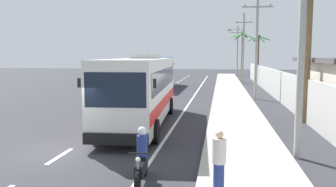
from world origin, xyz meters
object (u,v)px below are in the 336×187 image
object	(u,v)px
palm_third	(309,28)
motorcycle_beside_bus	(142,161)
coach_bus_far_lane	(155,71)
utility_pole_nearest	(302,25)
utility_pole_far	(243,46)
palm_second	(243,45)
palm_nearest	(258,47)
pedestrian_near_kerb	(219,161)
coach_bus_foreground	(141,88)
utility_pole_mid	(257,44)
utility_pole_distant	(237,50)

from	to	relation	value
palm_third	motorcycle_beside_bus	bearing A→B (deg)	-123.97
coach_bus_far_lane	utility_pole_nearest	world-z (taller)	utility_pole_nearest
coach_bus_far_lane	utility_pole_far	distance (m)	13.23
coach_bus_far_lane	palm_second	distance (m)	14.54
palm_nearest	pedestrian_near_kerb	bearing A→B (deg)	-97.10
coach_bus_foreground	palm_second	distance (m)	31.52
pedestrian_near_kerb	utility_pole_far	distance (m)	38.04
utility_pole_mid	palm_second	distance (m)	18.80
palm_third	palm_nearest	bearing A→B (deg)	89.04
utility_pole_mid	utility_pole_distant	bearing A→B (deg)	90.07
utility_pole_distant	palm_second	bearing A→B (deg)	-89.97
motorcycle_beside_bus	palm_second	world-z (taller)	palm_second
pedestrian_near_kerb	palm_nearest	xyz separation A→B (m)	(5.12, 41.10, 3.78)
pedestrian_near_kerb	palm_nearest	distance (m)	41.59
coach_bus_foreground	motorcycle_beside_bus	xyz separation A→B (m)	(1.96, -8.32, -1.31)
coach_bus_foreground	coach_bus_far_lane	bearing A→B (deg)	99.12
pedestrian_near_kerb	utility_pole_distant	world-z (taller)	utility_pole_distant
palm_nearest	palm_third	bearing A→B (deg)	-90.96
utility_pole_mid	palm_nearest	bearing A→B (deg)	83.70
utility_pole_nearest	utility_pole_mid	xyz separation A→B (m)	(0.11, 16.84, -0.08)
coach_bus_foreground	utility_pole_distant	bearing A→B (deg)	81.20
utility_pole_mid	palm_nearest	size ratio (longest dim) A/B	1.35
palm_second	palm_third	distance (m)	28.80
utility_pole_far	palm_second	world-z (taller)	utility_pole_far
motorcycle_beside_bus	utility_pole_distant	xyz separation A→B (m)	(5.07, 53.76, 4.03)
coach_bus_far_lane	palm_nearest	distance (m)	17.07
utility_pole_far	utility_pole_nearest	bearing A→B (deg)	-90.00
coach_bus_far_lane	coach_bus_foreground	bearing A→B (deg)	-80.88
coach_bus_foreground	palm_nearest	size ratio (longest dim) A/B	1.74
utility_pole_nearest	utility_pole_mid	distance (m)	16.84
pedestrian_near_kerb	utility_pole_nearest	world-z (taller)	utility_pole_nearest
utility_pole_far	utility_pole_distant	world-z (taller)	utility_pole_far
motorcycle_beside_bus	palm_second	bearing A→B (deg)	82.56
utility_pole_mid	palm_nearest	distance (m)	20.33
pedestrian_near_kerb	palm_third	world-z (taller)	palm_third
coach_bus_foreground	palm_third	size ratio (longest dim) A/B	1.47
coach_bus_far_lane	utility_pole_nearest	distance (m)	28.05
coach_bus_foreground	palm_second	xyz separation A→B (m)	(7.04, 30.57, 3.07)
coach_bus_far_lane	utility_pole_distant	bearing A→B (deg)	67.09
pedestrian_near_kerb	palm_second	world-z (taller)	palm_second
utility_pole_far	coach_bus_foreground	bearing A→B (deg)	-103.68
pedestrian_near_kerb	utility_pole_nearest	bearing A→B (deg)	115.46
coach_bus_far_lane	utility_pole_far	world-z (taller)	utility_pole_far
coach_bus_foreground	utility_pole_mid	size ratio (longest dim) A/B	1.29
pedestrian_near_kerb	utility_pole_nearest	distance (m)	6.18
coach_bus_far_lane	utility_pole_far	bearing A→B (deg)	36.87
utility_pole_mid	palm_second	world-z (taller)	utility_pole_mid
utility_pole_nearest	palm_second	size ratio (longest dim) A/B	1.31
coach_bus_foreground	utility_pole_mid	world-z (taller)	utility_pole_mid
coach_bus_far_lane	palm_third	distance (m)	22.81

